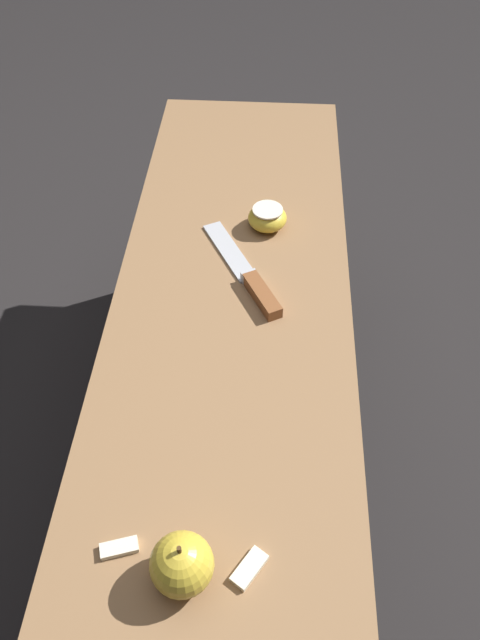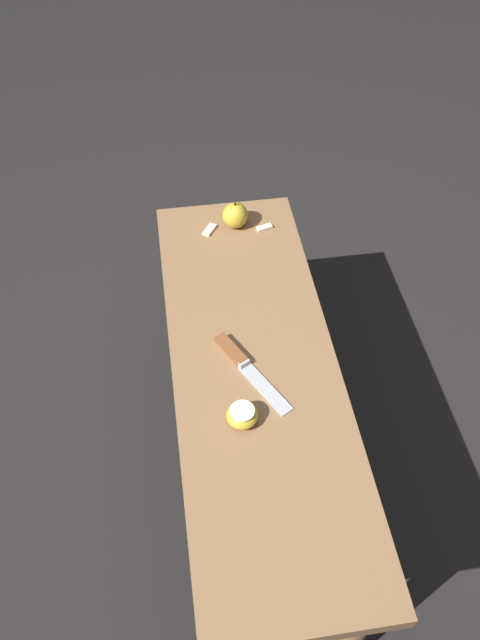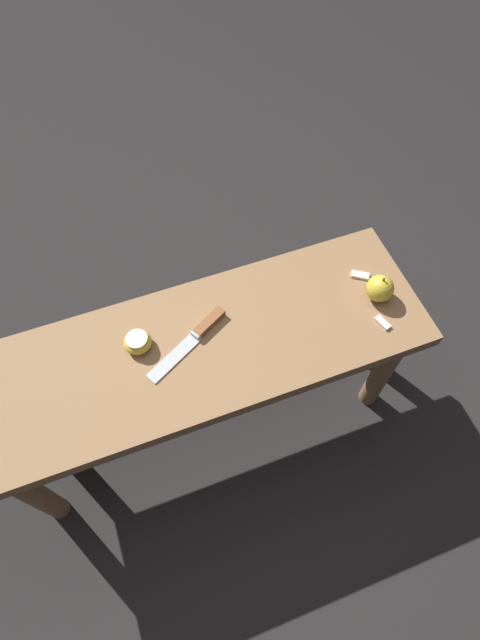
% 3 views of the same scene
% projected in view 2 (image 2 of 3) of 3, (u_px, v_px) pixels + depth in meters
% --- Properties ---
extents(ground_plane, '(8.00, 8.00, 0.00)m').
position_uv_depth(ground_plane, '(252.00, 465.00, 1.76)').
color(ground_plane, black).
extents(wooden_bench, '(1.14, 0.37, 0.48)m').
position_uv_depth(wooden_bench, '(254.00, 385.00, 1.46)').
color(wooden_bench, olive).
rests_on(wooden_bench, ground_plane).
extents(knife, '(0.23, 0.14, 0.02)m').
position_uv_depth(knife, '(242.00, 361.00, 1.39)').
color(knife, '#B7BABF').
rests_on(knife, wooden_bench).
extents(apple_whole, '(0.07, 0.07, 0.08)m').
position_uv_depth(apple_whole, '(235.00, 215.00, 1.67)').
color(apple_whole, gold).
rests_on(apple_whole, wooden_bench).
extents(apple_cut, '(0.07, 0.07, 0.04)m').
position_uv_depth(apple_cut, '(242.00, 415.00, 1.29)').
color(apple_cut, gold).
rests_on(apple_cut, wooden_bench).
extents(apple_slice_near_knife, '(0.05, 0.04, 0.01)m').
position_uv_depth(apple_slice_near_knife, '(210.00, 230.00, 1.68)').
color(apple_slice_near_knife, silver).
rests_on(apple_slice_near_knife, wooden_bench).
extents(apple_slice_center, '(0.03, 0.05, 0.01)m').
position_uv_depth(apple_slice_center, '(264.00, 228.00, 1.69)').
color(apple_slice_center, silver).
rests_on(apple_slice_center, wooden_bench).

